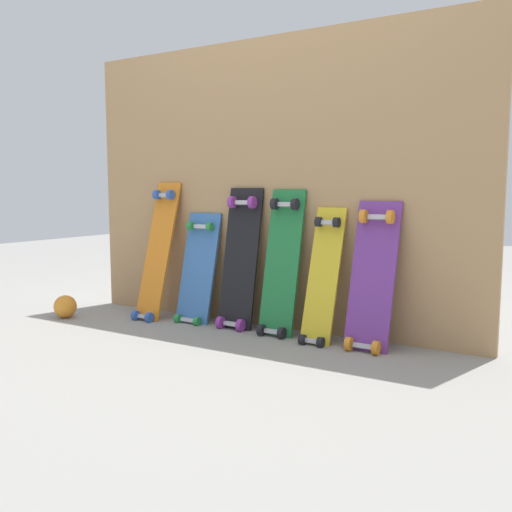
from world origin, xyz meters
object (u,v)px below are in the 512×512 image
object	(u,v)px
skateboard_yellow	(322,282)
skateboard_purple	(372,281)
skateboard_orange	(157,256)
skateboard_black	(240,263)
rubber_ball	(65,307)
skateboard_green	(281,268)
skateboard_blue	(197,273)

from	to	relation	value
skateboard_yellow	skateboard_purple	world-z (taller)	skateboard_purple
skateboard_purple	skateboard_yellow	bearing A→B (deg)	-178.09
skateboard_orange	skateboard_black	distance (m)	0.59
skateboard_orange	skateboard_purple	world-z (taller)	skateboard_orange
skateboard_yellow	skateboard_purple	distance (m)	0.27
rubber_ball	skateboard_yellow	bearing A→B (deg)	11.99
skateboard_green	skateboard_yellow	xyz separation A→B (m)	(0.26, -0.02, -0.05)
skateboard_black	skateboard_green	world-z (taller)	skateboard_black
skateboard_orange	skateboard_yellow	world-z (taller)	skateboard_orange
skateboard_blue	skateboard_black	size ratio (longest dim) A/B	0.84
skateboard_green	skateboard_purple	size ratio (longest dim) A/B	1.08
skateboard_green	rubber_ball	bearing A→B (deg)	-164.78
skateboard_blue	skateboard_orange	bearing A→B (deg)	-170.82
skateboard_orange	skateboard_purple	bearing A→B (deg)	1.13
skateboard_blue	skateboard_purple	xyz separation A→B (m)	(1.12, -0.02, 0.05)
skateboard_orange	skateboard_yellow	distance (m)	1.13
skateboard_yellow	skateboard_orange	bearing A→B (deg)	-179.06
skateboard_orange	rubber_ball	bearing A→B (deg)	-146.15
skateboard_blue	skateboard_black	world-z (taller)	skateboard_black
skateboard_orange	rubber_ball	size ratio (longest dim) A/B	6.46
skateboard_yellow	rubber_ball	world-z (taller)	skateboard_yellow
skateboard_orange	skateboard_black	xyz separation A→B (m)	(0.58, 0.05, -0.01)
skateboard_black	skateboard_yellow	xyz separation A→B (m)	(0.54, -0.04, -0.06)
skateboard_green	skateboard_black	bearing A→B (deg)	177.94
skateboard_yellow	skateboard_purple	bearing A→B (deg)	1.91
skateboard_black	skateboard_purple	xyz separation A→B (m)	(0.81, -0.03, -0.03)
skateboard_purple	rubber_ball	bearing A→B (deg)	-169.43
skateboard_blue	skateboard_green	size ratio (longest dim) A/B	0.84
skateboard_purple	rubber_ball	world-z (taller)	skateboard_purple
skateboard_yellow	rubber_ball	distance (m)	1.67
skateboard_orange	skateboard_black	world-z (taller)	skateboard_orange
skateboard_blue	skateboard_black	distance (m)	0.31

